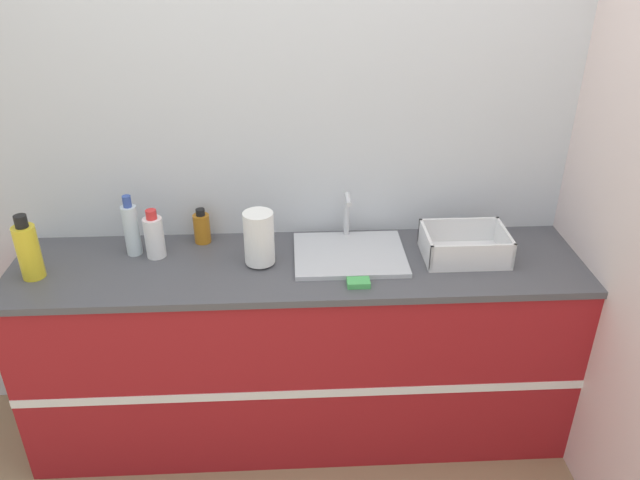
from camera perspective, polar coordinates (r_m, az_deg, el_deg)
ground_plane at (r=2.98m, az=-1.50°, el=-20.15°), size 12.00×12.00×0.00m
wall_back at (r=2.71m, az=-2.20°, el=8.35°), size 4.77×0.06×2.60m
wall_right at (r=2.73m, az=24.56°, el=5.84°), size 0.06×2.55×2.60m
counter_cabinet at (r=2.86m, az=-1.77°, el=-9.93°), size 2.40×0.58×0.91m
sink at (r=2.65m, az=2.71°, el=-1.15°), size 0.47×0.37×0.23m
paper_towel_roll at (r=2.55m, az=-5.59°, el=0.15°), size 0.12×0.12×0.23m
dish_rack at (r=2.70m, az=13.06°, el=-0.69°), size 0.35×0.25×0.12m
bottle_clear at (r=2.73m, az=-16.87°, el=1.00°), size 0.06×0.06×0.27m
bottle_amber at (r=2.78m, az=-10.75°, el=1.13°), size 0.07×0.07×0.16m
bottle_yellow at (r=2.70m, az=-25.12°, el=-0.87°), size 0.09×0.09×0.27m
bottle_white_spray at (r=2.70m, az=-14.92°, el=0.34°), size 0.08×0.08×0.22m
sponge at (r=2.45m, az=3.54°, el=-3.92°), size 0.09×0.06×0.02m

